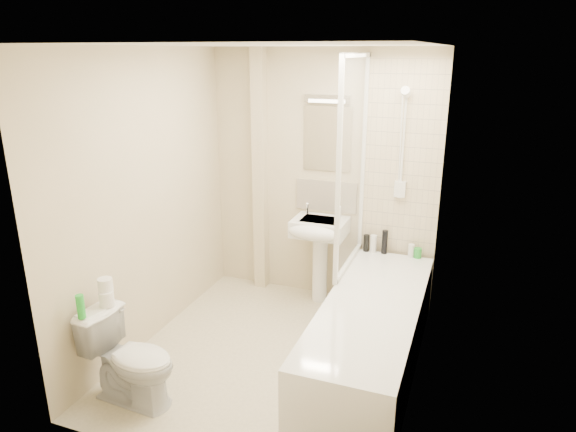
% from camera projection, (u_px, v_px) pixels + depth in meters
% --- Properties ---
extents(floor, '(2.50, 2.50, 0.00)m').
position_uv_depth(floor, '(274.00, 356.00, 4.17)').
color(floor, beige).
rests_on(floor, ground).
extents(wall_back, '(2.20, 0.02, 2.40)m').
position_uv_depth(wall_back, '(322.00, 178.00, 4.91)').
color(wall_back, beige).
rests_on(wall_back, ground).
extents(wall_left, '(0.02, 2.50, 2.40)m').
position_uv_depth(wall_left, '(147.00, 201.00, 4.16)').
color(wall_left, beige).
rests_on(wall_left, ground).
extents(wall_right, '(0.02, 2.50, 2.40)m').
position_uv_depth(wall_right, '(425.00, 233.00, 3.43)').
color(wall_right, beige).
rests_on(wall_right, ground).
extents(ceiling, '(2.20, 2.50, 0.02)m').
position_uv_depth(ceiling, '(271.00, 45.00, 3.43)').
color(ceiling, white).
rests_on(ceiling, wall_back).
extents(tile_back, '(0.70, 0.01, 1.75)m').
position_uv_depth(tile_back, '(402.00, 161.00, 4.58)').
color(tile_back, beige).
rests_on(tile_back, wall_back).
extents(tile_right, '(0.01, 2.10, 1.75)m').
position_uv_depth(tile_right, '(428.00, 196.00, 3.48)').
color(tile_right, beige).
rests_on(tile_right, wall_right).
extents(pipe_boxing, '(0.12, 0.12, 2.40)m').
position_uv_depth(pipe_boxing, '(260.00, 174.00, 5.06)').
color(pipe_boxing, beige).
rests_on(pipe_boxing, ground).
extents(splashback, '(0.60, 0.02, 0.30)m').
position_uv_depth(splashback, '(326.00, 196.00, 4.94)').
color(splashback, beige).
rests_on(splashback, wall_back).
extents(mirror, '(0.46, 0.01, 0.60)m').
position_uv_depth(mirror, '(327.00, 139.00, 4.77)').
color(mirror, white).
rests_on(mirror, wall_back).
extents(strip_light, '(0.42, 0.07, 0.07)m').
position_uv_depth(strip_light, '(328.00, 99.00, 4.63)').
color(strip_light, silver).
rests_on(strip_light, wall_back).
extents(bathtub, '(0.70, 2.10, 0.55)m').
position_uv_depth(bathtub, '(371.00, 333.00, 3.95)').
color(bathtub, white).
rests_on(bathtub, ground).
extents(shower_screen, '(0.04, 0.92, 1.80)m').
position_uv_depth(shower_screen, '(352.00, 165.00, 4.30)').
color(shower_screen, white).
rests_on(shower_screen, bathtub).
extents(shower_fixture, '(0.10, 0.16, 0.99)m').
position_uv_depth(shower_fixture, '(402.00, 148.00, 4.50)').
color(shower_fixture, white).
rests_on(shower_fixture, wall_back).
extents(pedestal_sink, '(0.50, 0.47, 0.97)m').
position_uv_depth(pedestal_sink, '(319.00, 238.00, 4.84)').
color(pedestal_sink, white).
rests_on(pedestal_sink, ground).
extents(bottle_black_a, '(0.06, 0.06, 0.16)m').
position_uv_depth(bottle_black_a, '(366.00, 243.00, 4.85)').
color(bottle_black_a, black).
rests_on(bottle_black_a, bathtub).
extents(bottle_white_a, '(0.06, 0.06, 0.17)m').
position_uv_depth(bottle_white_a, '(373.00, 244.00, 4.82)').
color(bottle_white_a, white).
rests_on(bottle_white_a, bathtub).
extents(bottle_black_b, '(0.05, 0.05, 0.23)m').
position_uv_depth(bottle_black_b, '(385.00, 242.00, 4.78)').
color(bottle_black_b, black).
rests_on(bottle_black_b, bathtub).
extents(bottle_white_b, '(0.06, 0.06, 0.12)m').
position_uv_depth(bottle_white_b, '(411.00, 251.00, 4.71)').
color(bottle_white_b, silver).
rests_on(bottle_white_b, bathtub).
extents(bottle_green, '(0.07, 0.07, 0.09)m').
position_uv_depth(bottle_green, '(418.00, 253.00, 4.70)').
color(bottle_green, green).
rests_on(bottle_green, bathtub).
extents(toilet, '(0.46, 0.70, 0.67)m').
position_uv_depth(toilet, '(131.00, 359.00, 3.55)').
color(toilet, white).
rests_on(toilet, ground).
extents(toilet_roll_lower, '(0.10, 0.10, 0.11)m').
position_uv_depth(toilet_roll_lower, '(107.00, 299.00, 3.57)').
color(toilet_roll_lower, white).
rests_on(toilet_roll_lower, toilet).
extents(toilet_roll_upper, '(0.10, 0.10, 0.09)m').
position_uv_depth(toilet_roll_upper, '(105.00, 285.00, 3.55)').
color(toilet_roll_upper, white).
rests_on(toilet_roll_upper, toilet_roll_lower).
extents(green_bottle, '(0.05, 0.05, 0.17)m').
position_uv_depth(green_bottle, '(81.00, 307.00, 3.39)').
color(green_bottle, green).
rests_on(green_bottle, toilet).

